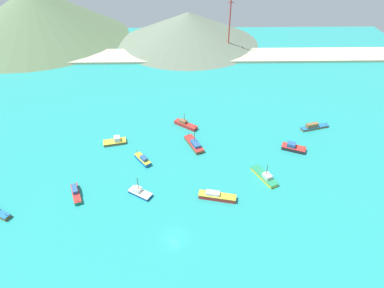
% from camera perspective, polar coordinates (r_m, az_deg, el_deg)
% --- Properties ---
extents(ground, '(260.00, 280.00, 0.50)m').
position_cam_1_polar(ground, '(108.18, -2.62, -3.31)').
color(ground, teal).
extents(fishing_boat_0, '(7.47, 6.11, 6.22)m').
position_cam_1_polar(fishing_boat_0, '(98.02, -9.01, -8.24)').
color(fishing_boat_0, '#14478C').
rests_on(fishing_boat_0, ground).
extents(fishing_boat_1, '(5.05, 8.48, 2.43)m').
position_cam_1_polar(fishing_boat_1, '(102.14, -19.41, -7.97)').
color(fishing_boat_1, '#198466').
rests_on(fishing_boat_1, ground).
extents(fishing_boat_2, '(11.00, 4.69, 2.94)m').
position_cam_1_polar(fishing_boat_2, '(95.79, 4.26, -8.97)').
color(fishing_boat_2, red).
rests_on(fishing_boat_2, ground).
extents(fishing_boat_3, '(6.96, 10.87, 5.95)m').
position_cam_1_polar(fishing_boat_3, '(114.40, 0.40, -0.01)').
color(fishing_boat_3, brown).
rests_on(fishing_boat_3, ground).
extents(fishing_boat_4, '(11.21, 5.09, 2.39)m').
position_cam_1_polar(fishing_boat_4, '(131.40, 20.27, 2.84)').
color(fishing_boat_4, brown).
rests_on(fishing_boat_4, ground).
extents(fishing_boat_5, '(7.18, 10.43, 5.80)m').
position_cam_1_polar(fishing_boat_5, '(104.23, 12.44, -5.45)').
color(fishing_boat_5, gold).
rests_on(fishing_boat_5, ground).
extents(fishing_boat_6, '(9.00, 7.66, 5.65)m').
position_cam_1_polar(fishing_boat_6, '(124.54, -1.15, 3.40)').
color(fishing_boat_6, red).
rests_on(fishing_boat_6, ground).
extents(fishing_boat_7, '(8.34, 4.93, 2.54)m').
position_cam_1_polar(fishing_boat_7, '(118.90, -13.10, 0.46)').
color(fishing_boat_7, brown).
rests_on(fishing_boat_7, ground).
extents(fishing_boat_8, '(6.04, 7.09, 2.80)m').
position_cam_1_polar(fishing_boat_8, '(108.89, -8.48, -2.66)').
color(fishing_boat_8, '#1E5BA8').
rests_on(fishing_boat_8, ground).
extents(fishing_boat_9, '(8.51, 6.04, 2.71)m').
position_cam_1_polar(fishing_boat_9, '(117.84, 17.05, -0.59)').
color(fishing_boat_9, '#232328').
rests_on(fishing_boat_9, ground).
extents(beach_strip, '(247.00, 18.94, 1.20)m').
position_cam_1_polar(beach_strip, '(185.32, -2.11, 14.96)').
color(beach_strip, '#C6B793').
rests_on(beach_strip, ground).
extents(hill_west, '(106.48, 106.48, 29.02)m').
position_cam_1_polar(hill_west, '(230.61, -25.32, 19.78)').
color(hill_west, '#56704C').
rests_on(hill_west, ground).
extents(hill_central, '(82.75, 82.75, 17.35)m').
position_cam_1_polar(hill_central, '(204.15, -0.67, 19.46)').
color(hill_central, '#60705B').
rests_on(hill_central, ground).
extents(radio_tower, '(3.24, 2.60, 32.45)m').
position_cam_1_polar(radio_tower, '(186.73, 6.52, 20.11)').
color(radio_tower, '#B7332D').
rests_on(radio_tower, ground).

